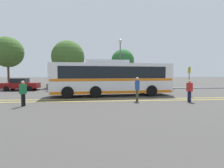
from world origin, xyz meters
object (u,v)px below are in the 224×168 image
at_px(bus_stop_sign, 189,77).
at_px(tree_1, 68,57).
at_px(transit_bus, 112,77).
at_px(street_lamp, 120,52).
at_px(tree_2, 8,52).
at_px(parked_car_0, 21,84).
at_px(pedestrian_1, 137,87).
at_px(pedestrian_2, 190,90).
at_px(parked_car_1, 68,85).
at_px(pedestrian_0, 23,92).
at_px(tree_0, 123,61).

xyz_separation_m(bus_stop_sign, tree_1, (-13.04, 12.24, 2.99)).
xyz_separation_m(transit_bus, tree_1, (-5.89, 11.60, 2.99)).
distance_m(street_lamp, tree_2, 15.90).
bearing_deg(transit_bus, parked_car_0, -124.98).
bearing_deg(pedestrian_1, pedestrian_2, 75.14).
height_order(parked_car_1, tree_2, tree_2).
height_order(transit_bus, bus_stop_sign, transit_bus).
bearing_deg(bus_stop_sign, tree_1, -139.13).
relative_size(parked_car_1, tree_2, 0.65).
distance_m(pedestrian_0, pedestrian_2, 11.28).
height_order(parked_car_1, street_lamp, street_lamp).
xyz_separation_m(tree_1, tree_2, (-8.09, -1.79, 0.43)).
bearing_deg(tree_0, parked_car_1, -145.64).
bearing_deg(pedestrian_0, pedestrian_1, -63.94).
xyz_separation_m(bus_stop_sign, tree_0, (-4.59, 11.33, 2.39)).
xyz_separation_m(pedestrian_0, pedestrian_2, (11.25, 0.79, -0.00)).
distance_m(pedestrian_2, tree_0, 15.42).
height_order(transit_bus, tree_0, tree_0).
xyz_separation_m(pedestrian_0, tree_0, (8.53, 15.63, 3.19)).
xyz_separation_m(parked_car_1, bus_stop_sign, (12.08, -6.21, 1.01)).
bearing_deg(parked_car_1, tree_2, 67.78).
distance_m(parked_car_0, tree_0, 14.48).
height_order(pedestrian_0, street_lamp, street_lamp).
relative_size(parked_car_1, tree_1, 0.65).
distance_m(pedestrian_0, tree_2, 17.30).
bearing_deg(tree_1, street_lamp, -25.26).
xyz_separation_m(tree_0, tree_1, (-8.45, 0.91, 0.60)).
distance_m(parked_car_1, street_lamp, 8.38).
height_order(parked_car_1, pedestrian_1, pedestrian_1).
xyz_separation_m(pedestrian_0, bus_stop_sign, (13.12, 4.30, 0.80)).
bearing_deg(pedestrian_2, bus_stop_sign, -39.23).
distance_m(parked_car_0, tree_1, 8.41).
height_order(transit_bus, tree_1, tree_1).
xyz_separation_m(parked_car_1, pedestrian_0, (-1.04, -10.51, 0.21)).
bearing_deg(pedestrian_0, pedestrian_2, -70.55).
bearing_deg(bus_stop_sign, parked_car_0, -116.17).
distance_m(pedestrian_0, tree_0, 18.09).
bearing_deg(pedestrian_2, parked_car_1, 35.19).
relative_size(pedestrian_2, tree_2, 0.22).
bearing_deg(tree_1, parked_car_0, -130.44).
bearing_deg(parked_car_0, pedestrian_1, 51.98).
bearing_deg(street_lamp, transit_bus, -102.85).
relative_size(pedestrian_0, bus_stop_sign, 0.59).
height_order(bus_stop_sign, street_lamp, street_lamp).
relative_size(pedestrian_1, tree_2, 0.24).
bearing_deg(tree_1, transit_bus, -63.10).
relative_size(pedestrian_0, pedestrian_2, 1.00).
xyz_separation_m(transit_bus, tree_0, (2.56, 10.69, 2.39)).
distance_m(parked_car_0, bus_stop_sign, 19.06).
xyz_separation_m(parked_car_1, tree_2, (-9.04, 4.24, 4.43)).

